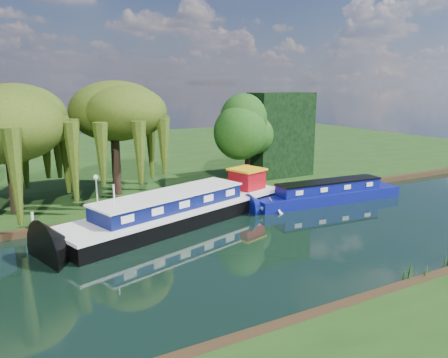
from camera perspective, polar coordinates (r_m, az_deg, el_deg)
ground at (r=23.06m, az=-11.30°, el=-11.63°), size 120.00×120.00×0.00m
far_bank at (r=55.30m, az=-22.11°, el=2.03°), size 120.00×52.00×0.45m
dutch_barge at (r=29.99m, az=-5.30°, el=-3.90°), size 17.74×8.85×3.66m
narrowboat at (r=35.85m, az=13.53°, el=-1.88°), size 13.06×3.08×1.89m
white_cruiser at (r=32.57m, az=6.17°, el=-4.26°), size 2.66×2.41×1.22m
willow_left at (r=32.81m, az=-26.46°, el=6.24°), size 6.96×6.96×8.34m
willow_right at (r=35.79m, az=-14.19°, el=7.43°), size 6.73×6.73×8.20m
tree_far_right at (r=39.04m, az=3.12°, el=6.32°), size 4.19×4.19×6.85m
conifer_hedge at (r=42.69m, az=7.41°, el=5.77°), size 6.00×3.00×8.00m
lamppost at (r=32.15m, az=-16.34°, el=-0.46°), size 0.36×0.36×2.56m
mooring_posts at (r=30.32m, az=-17.14°, el=-4.15°), size 19.16×0.16×1.00m
reeds_near at (r=20.09m, az=15.61°, el=-13.89°), size 33.70×1.50×1.10m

